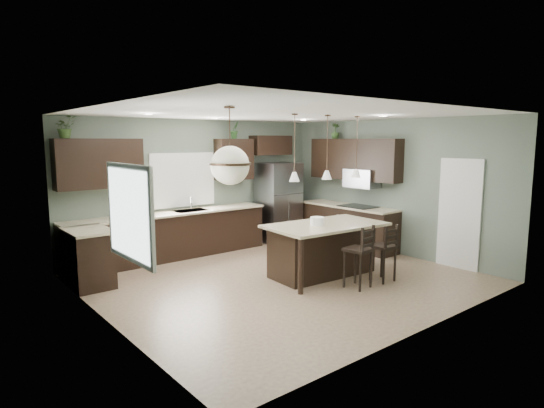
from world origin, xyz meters
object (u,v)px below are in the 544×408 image
Objects in this scene: kitchen_island at (325,250)px; bar_stool_right at (383,253)px; plant_back_left at (65,127)px; serving_dish at (317,221)px; refrigerator at (278,202)px; bar_stool_center at (358,256)px.

bar_stool_right reaches higher than kitchen_island.
bar_stool_right is 5.81m from plant_back_left.
refrigerator is at bearing 62.92° from serving_dish.
refrigerator reaches higher than bar_stool_right.
kitchen_island is 0.81m from bar_stool_center.
kitchen_island is at bearing -113.40° from refrigerator.
refrigerator is 3.56m from bar_stool_right.
serving_dish is at bearing -41.73° from plant_back_left.
serving_dish is 0.24× the size of bar_stool_right.
plant_back_left is (-4.56, 0.25, 1.67)m from refrigerator.
refrigerator is at bearing -3.08° from plant_back_left.
serving_dish is at bearing 132.96° from bar_stool_right.
serving_dish is 0.62× the size of plant_back_left.
serving_dish is at bearing 180.00° from kitchen_island.
plant_back_left reaches higher than refrigerator.
kitchen_island is 4.96m from plant_back_left.
bar_stool_center is at bearing -91.49° from kitchen_island.
refrigerator is at bearing 64.18° from bar_stool_center.
refrigerator is 1.78× the size of bar_stool_center.
kitchen_island is at bearing 124.66° from bar_stool_right.
serving_dish is 0.23× the size of bar_stool_center.
plant_back_left is (-3.94, 3.72, 2.10)m from bar_stool_right.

